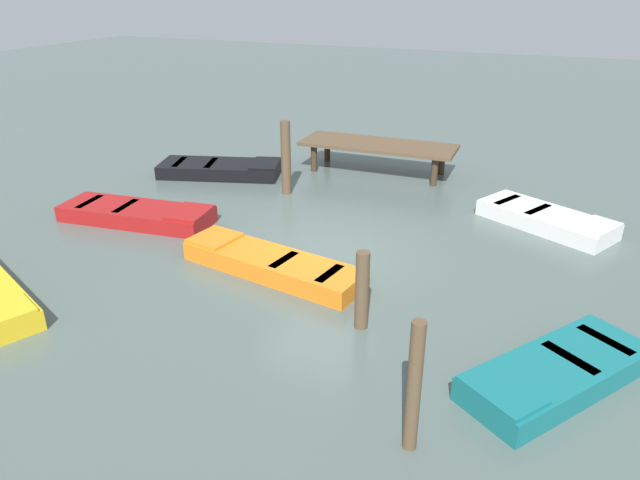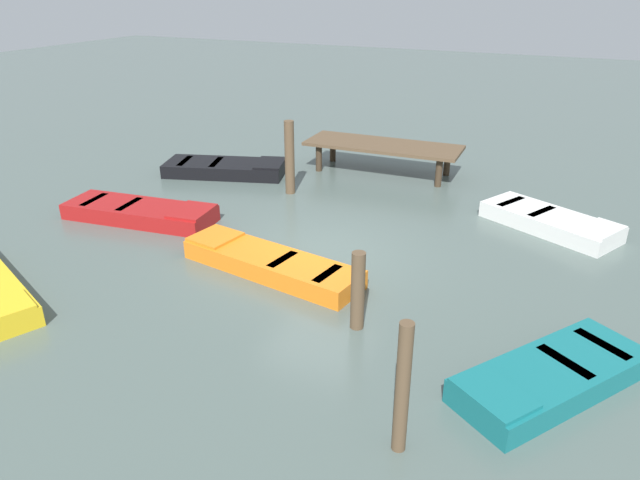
{
  "view_description": "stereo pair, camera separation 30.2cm",
  "coord_description": "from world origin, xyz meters",
  "px_view_note": "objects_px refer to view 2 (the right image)",
  "views": [
    {
      "loc": [
        4.71,
        -10.91,
        5.77
      ],
      "look_at": [
        0.0,
        0.0,
        0.35
      ],
      "focal_mm": 32.64,
      "sensor_mm": 36.0,
      "label": 1
    },
    {
      "loc": [
        4.98,
        -10.79,
        5.77
      ],
      "look_at": [
        0.0,
        0.0,
        0.35
      ],
      "focal_mm": 32.64,
      "sensor_mm": 36.0,
      "label": 2
    }
  ],
  "objects_px": {
    "rowboat_teal": "(551,377)",
    "mooring_piling_near_right": "(402,389)",
    "rowboat_black": "(226,168)",
    "mooring_piling_mid_right": "(358,291)",
    "rowboat_red": "(141,212)",
    "rowboat_white": "(550,221)",
    "dock_segment": "(383,147)",
    "mooring_piling_far_left": "(290,158)",
    "rowboat_orange": "(270,263)"
  },
  "relations": [
    {
      "from": "mooring_piling_mid_right",
      "to": "mooring_piling_far_left",
      "type": "bearing_deg",
      "value": 126.9
    },
    {
      "from": "rowboat_teal",
      "to": "rowboat_black",
      "type": "xyz_separation_m",
      "value": [
        -10.31,
        6.84,
        -0.0
      ]
    },
    {
      "from": "rowboat_orange",
      "to": "rowboat_black",
      "type": "xyz_separation_m",
      "value": [
        -4.54,
        5.26,
        0.0
      ]
    },
    {
      "from": "dock_segment",
      "to": "rowboat_red",
      "type": "xyz_separation_m",
      "value": [
        -4.35,
        -6.34,
        -0.62
      ]
    },
    {
      "from": "rowboat_black",
      "to": "mooring_piling_near_right",
      "type": "bearing_deg",
      "value": -63.81
    },
    {
      "from": "rowboat_teal",
      "to": "mooring_piling_mid_right",
      "type": "xyz_separation_m",
      "value": [
        -3.31,
        0.35,
        0.53
      ]
    },
    {
      "from": "rowboat_red",
      "to": "rowboat_black",
      "type": "relative_size",
      "value": 1.02
    },
    {
      "from": "rowboat_white",
      "to": "mooring_piling_near_right",
      "type": "xyz_separation_m",
      "value": [
        -1.15,
        -8.65,
        0.77
      ]
    },
    {
      "from": "mooring_piling_mid_right",
      "to": "rowboat_orange",
      "type": "bearing_deg",
      "value": 153.63
    },
    {
      "from": "rowboat_orange",
      "to": "dock_segment",
      "type": "bearing_deg",
      "value": -79.71
    },
    {
      "from": "rowboat_orange",
      "to": "rowboat_white",
      "type": "distance_m",
      "value": 7.16
    },
    {
      "from": "dock_segment",
      "to": "rowboat_teal",
      "type": "xyz_separation_m",
      "value": [
        5.87,
        -9.07,
        -0.62
      ]
    },
    {
      "from": "rowboat_red",
      "to": "mooring_piling_far_left",
      "type": "relative_size",
      "value": 1.92
    },
    {
      "from": "rowboat_orange",
      "to": "mooring_piling_near_right",
      "type": "distance_m",
      "value": 5.56
    },
    {
      "from": "rowboat_orange",
      "to": "mooring_piling_mid_right",
      "type": "bearing_deg",
      "value": 163.17
    },
    {
      "from": "rowboat_black",
      "to": "mooring_piling_mid_right",
      "type": "height_order",
      "value": "mooring_piling_mid_right"
    },
    {
      "from": "rowboat_teal",
      "to": "mooring_piling_near_right",
      "type": "distance_m",
      "value": 2.87
    },
    {
      "from": "rowboat_red",
      "to": "rowboat_white",
      "type": "bearing_deg",
      "value": 14.67
    },
    {
      "from": "dock_segment",
      "to": "mooring_piling_far_left",
      "type": "distance_m",
      "value": 3.43
    },
    {
      "from": "rowboat_white",
      "to": "rowboat_red",
      "type": "bearing_deg",
      "value": -131.7
    },
    {
      "from": "mooring_piling_mid_right",
      "to": "rowboat_black",
      "type": "bearing_deg",
      "value": 137.2
    },
    {
      "from": "rowboat_red",
      "to": "mooring_piling_mid_right",
      "type": "distance_m",
      "value": 7.33
    },
    {
      "from": "rowboat_red",
      "to": "mooring_piling_mid_right",
      "type": "xyz_separation_m",
      "value": [
        6.91,
        -2.37,
        0.53
      ]
    },
    {
      "from": "dock_segment",
      "to": "rowboat_red",
      "type": "distance_m",
      "value": 7.71
    },
    {
      "from": "rowboat_teal",
      "to": "rowboat_orange",
      "type": "distance_m",
      "value": 5.98
    },
    {
      "from": "rowboat_orange",
      "to": "mooring_piling_far_left",
      "type": "relative_size",
      "value": 2.0
    },
    {
      "from": "dock_segment",
      "to": "rowboat_black",
      "type": "distance_m",
      "value": 5.0
    },
    {
      "from": "rowboat_teal",
      "to": "mooring_piling_mid_right",
      "type": "height_order",
      "value": "mooring_piling_mid_right"
    },
    {
      "from": "mooring_piling_far_left",
      "to": "mooring_piling_mid_right",
      "type": "height_order",
      "value": "mooring_piling_far_left"
    },
    {
      "from": "mooring_piling_near_right",
      "to": "mooring_piling_mid_right",
      "type": "relative_size",
      "value": 1.33
    },
    {
      "from": "dock_segment",
      "to": "rowboat_white",
      "type": "relative_size",
      "value": 1.4
    },
    {
      "from": "rowboat_black",
      "to": "mooring_piling_far_left",
      "type": "bearing_deg",
      "value": -31.91
    },
    {
      "from": "rowboat_teal",
      "to": "mooring_piling_near_right",
      "type": "relative_size",
      "value": 1.73
    },
    {
      "from": "rowboat_red",
      "to": "mooring_piling_mid_right",
      "type": "relative_size",
      "value": 2.73
    },
    {
      "from": "mooring_piling_mid_right",
      "to": "rowboat_teal",
      "type": "bearing_deg",
      "value": -6.05
    },
    {
      "from": "rowboat_black",
      "to": "mooring_piling_mid_right",
      "type": "bearing_deg",
      "value": -60.29
    },
    {
      "from": "rowboat_orange",
      "to": "mooring_piling_far_left",
      "type": "height_order",
      "value": "mooring_piling_far_left"
    },
    {
      "from": "rowboat_orange",
      "to": "mooring_piling_near_right",
      "type": "relative_size",
      "value": 2.14
    },
    {
      "from": "dock_segment",
      "to": "mooring_piling_mid_right",
      "type": "distance_m",
      "value": 9.09
    },
    {
      "from": "dock_segment",
      "to": "rowboat_orange",
      "type": "xyz_separation_m",
      "value": [
        0.1,
        -7.49,
        -0.62
      ]
    },
    {
      "from": "rowboat_teal",
      "to": "mooring_piling_far_left",
      "type": "distance_m",
      "value": 9.87
    },
    {
      "from": "rowboat_white",
      "to": "rowboat_red",
      "type": "xyz_separation_m",
      "value": [
        -9.65,
        -3.77,
        -0.0
      ]
    },
    {
      "from": "mooring_piling_mid_right",
      "to": "dock_segment",
      "type": "bearing_deg",
      "value": 106.4
    },
    {
      "from": "dock_segment",
      "to": "rowboat_black",
      "type": "xyz_separation_m",
      "value": [
        -4.44,
        -2.23,
        -0.62
      ]
    },
    {
      "from": "rowboat_teal",
      "to": "mooring_piling_mid_right",
      "type": "distance_m",
      "value": 3.37
    },
    {
      "from": "rowboat_red",
      "to": "rowboat_black",
      "type": "bearing_deg",
      "value": 84.61
    },
    {
      "from": "rowboat_black",
      "to": "mooring_piling_near_right",
      "type": "height_order",
      "value": "mooring_piling_near_right"
    },
    {
      "from": "dock_segment",
      "to": "rowboat_orange",
      "type": "distance_m",
      "value": 7.52
    },
    {
      "from": "rowboat_red",
      "to": "rowboat_black",
      "type": "distance_m",
      "value": 4.11
    },
    {
      "from": "rowboat_white",
      "to": "mooring_piling_mid_right",
      "type": "height_order",
      "value": "mooring_piling_mid_right"
    }
  ]
}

